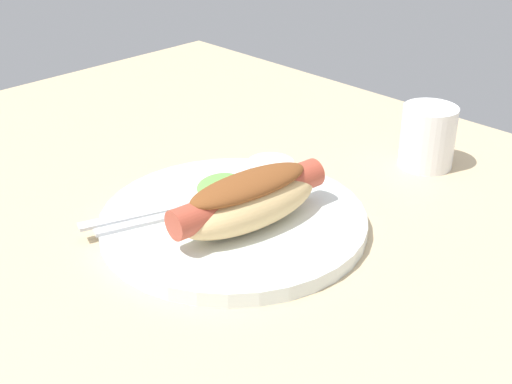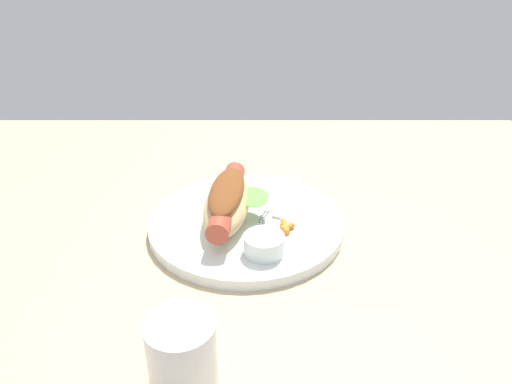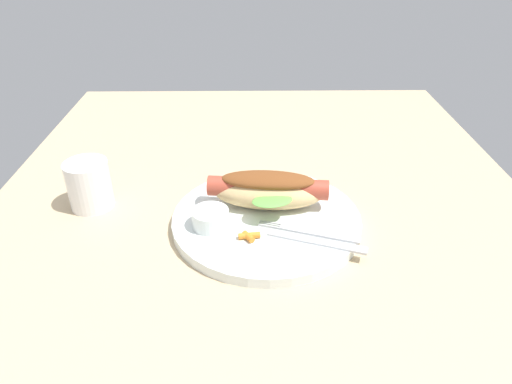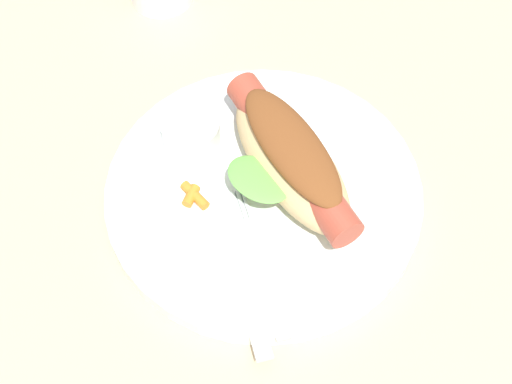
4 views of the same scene
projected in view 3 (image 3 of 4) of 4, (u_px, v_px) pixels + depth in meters
The scene contains 8 objects.
ground_plane at pixel (263, 225), 72.23cm from camera, with size 120.00×90.00×1.80cm, color tan.
plate at pixel (266, 220), 70.49cm from camera, with size 28.53×28.53×1.60cm, color white.
hot_dog at pixel (268, 190), 70.78cm from camera, with size 10.64×18.64×5.72cm.
sauce_ramekin at pixel (211, 218), 67.15cm from camera, with size 5.42×5.42×2.64cm, color white.
fork at pixel (311, 232), 66.12cm from camera, with size 5.81×14.34×0.40cm.
knife at pixel (317, 241), 64.33cm from camera, with size 13.92×1.40×0.36cm, color silver.
carrot_garnish at pixel (249, 236), 64.93cm from camera, with size 2.18×3.17×0.94cm.
drinking_cup at pixel (89, 185), 73.36cm from camera, with size 6.82×6.82×7.83cm, color white.
Camera 3 is at (58.85, -1.84, 41.27)cm, focal length 32.47 mm.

